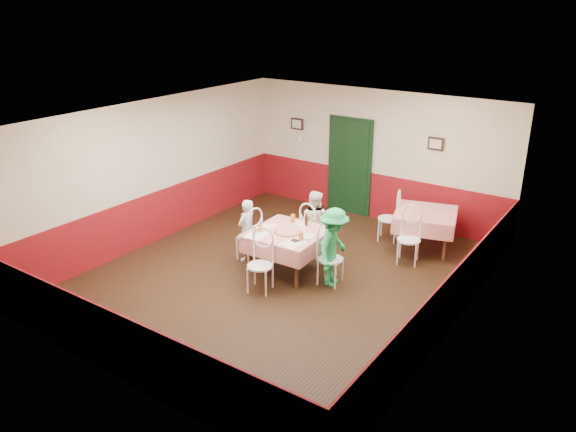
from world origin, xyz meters
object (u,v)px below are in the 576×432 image
Objects in this scene: glass_c at (293,218)px; wallet at (295,240)px; glass_b at (301,236)px; beer_bottle at (306,220)px; chair_near at (260,266)px; chair_second_b at (409,240)px; chair_second_a at (389,219)px; diner_right at (334,247)px; chair_far at (312,232)px; pizza at (288,231)px; glass_a at (260,228)px; diner_far at (314,223)px; chair_right at (331,259)px; chair_left at (249,237)px; main_table at (288,252)px; diner_left at (247,230)px; second_table at (424,231)px.

glass_c reaches higher than wallet.
glass_b is 0.68× the size of beer_bottle.
chair_near and chair_second_b have the same top height.
chair_second_a is 2.26m from diner_right.
chair_far is at bearing 75.88° from chair_near.
pizza is 0.48m from glass_a.
glass_c is at bearing 73.57° from chair_far.
chair_far is 0.72× the size of diner_far.
chair_right is 6.29× the size of glass_a.
beer_bottle is at bearing 77.77° from pizza.
chair_right and chair_near have the same top height.
chair_left is 1.00× the size of chair_far.
main_table is 8.52× the size of glass_a.
pizza is 0.48m from glass_c.
glass_c is 0.85m from wallet.
chair_second_a is at bearing 61.05° from glass_c.
chair_near is 2.85m from chair_second_b.
chair_left is 1.70m from chair_right.
glass_b is 1.33m from diner_left.
main_table is 0.67m from glass_a.
chair_second_a is 2.48m from pizza.
glass_c is at bearing 83.14° from chair_near.
chair_second_a is (0.01, 2.25, 0.00)m from chair_right.
chair_left is 0.89m from glass_c.
second_table is (1.61, 2.28, 0.00)m from main_table.
chair_left is at bearing 179.93° from pizza.
second_table is 0.96× the size of diner_left.
diner_far is at bearing -48.46° from chair_second_a.
chair_left is 1.24m from wallet.
chair_far is at bearing 38.79° from diner_right.
beer_bottle is at bearing 115.62° from glass_b.
wallet is at bearing 107.78° from diner_right.
chair_second_b is at bearing 42.24° from glass_a.
chair_far is at bearing 136.07° from diner_left.
glass_c reaches higher than second_table.
chair_second_b is 2.13m from glass_b.
chair_second_a is 6.17× the size of glass_c.
chair_second_a is 8.18× the size of wallet.
second_table is 7.82× the size of glass_a.
chair_second_a is at bearing 143.50° from diner_left.
beer_bottle reaches higher than chair_right.
glass_b is 0.12× the size of diner_left.
chair_far reaches higher than second_table.
chair_second_b is at bearing 43.50° from main_table.
diner_far is (-1.64, -0.63, 0.17)m from chair_second_b.
second_table is 1.24× the size of chair_near.
chair_left reaches higher than pizza.
beer_bottle is at bearing 70.32° from chair_near.
beer_bottle reaches higher than main_table.
main_table is 1.36× the size of chair_near.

